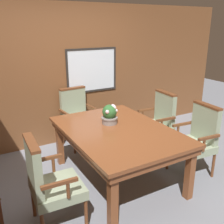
{
  "coord_description": "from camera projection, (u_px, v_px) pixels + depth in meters",
  "views": [
    {
      "loc": [
        -1.52,
        -2.63,
        2.09
      ],
      "look_at": [
        0.16,
        0.3,
        0.96
      ],
      "focal_mm": 42.0,
      "sensor_mm": 36.0,
      "label": 1
    }
  ],
  "objects": [
    {
      "name": "potted_plant",
      "position": [
        110.0,
        115.0,
        3.66
      ],
      "size": [
        0.23,
        0.23,
        0.28
      ],
      "color": "gray",
      "rests_on": "dining_table"
    },
    {
      "name": "ground_plane",
      "position": [
        113.0,
        187.0,
        3.54
      ],
      "size": [
        14.0,
        14.0,
        0.0
      ],
      "primitive_type": "plane",
      "color": "gray"
    },
    {
      "name": "chair_right_near",
      "position": [
        197.0,
        137.0,
        3.74
      ],
      "size": [
        0.56,
        0.6,
        1.03
      ],
      "rotation": [
        0.0,
        0.0,
        -1.66
      ],
      "color": "brown",
      "rests_on": "ground_plane"
    },
    {
      "name": "chair_right_far",
      "position": [
        158.0,
        120.0,
        4.4
      ],
      "size": [
        0.55,
        0.59,
        1.03
      ],
      "rotation": [
        0.0,
        0.0,
        -1.63
      ],
      "color": "brown",
      "rests_on": "ground_plane"
    },
    {
      "name": "chair_left_near",
      "position": [
        49.0,
        181.0,
        2.71
      ],
      "size": [
        0.54,
        0.59,
        1.03
      ],
      "rotation": [
        0.0,
        0.0,
        1.52
      ],
      "color": "brown",
      "rests_on": "ground_plane"
    },
    {
      "name": "dining_table",
      "position": [
        118.0,
        135.0,
        3.53
      ],
      "size": [
        1.31,
        1.84,
        0.76
      ],
      "color": "brown",
      "rests_on": "ground_plane"
    },
    {
      "name": "chair_head_far",
      "position": [
        77.0,
        115.0,
        4.66
      ],
      "size": [
        0.61,
        0.57,
        1.03
      ],
      "rotation": [
        0.0,
        0.0,
        0.1
      ],
      "color": "brown",
      "rests_on": "ground_plane"
    },
    {
      "name": "wall_back",
      "position": [
        63.0,
        76.0,
        4.61
      ],
      "size": [
        7.2,
        0.08,
        2.45
      ],
      "color": "brown",
      "rests_on": "ground_plane"
    }
  ]
}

